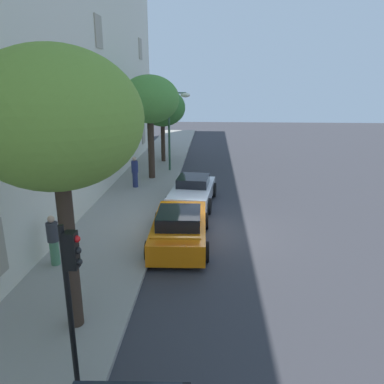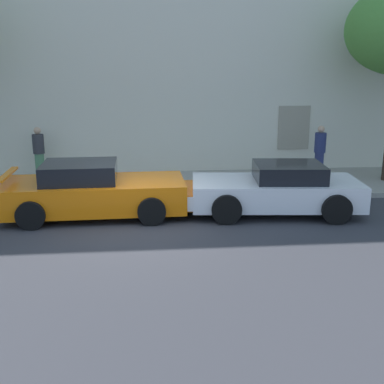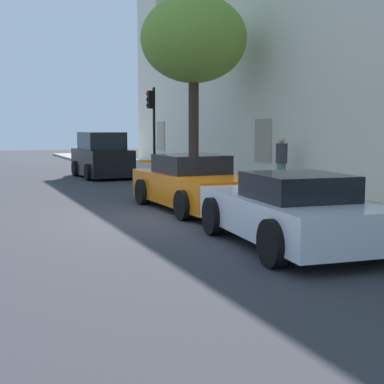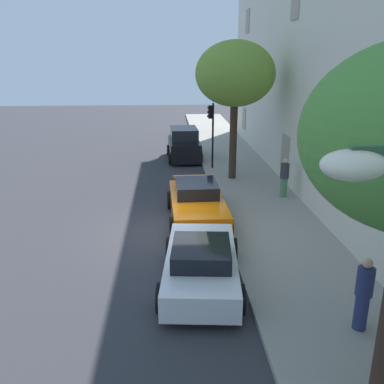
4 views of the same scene
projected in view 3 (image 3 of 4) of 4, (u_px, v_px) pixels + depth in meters
name	position (u px, v px, depth m)	size (l,w,h in m)	color
ground_plane	(173.00, 218.00, 12.63)	(80.00, 80.00, 0.00)	#333338
sidewalk	(309.00, 206.00, 14.03)	(60.00, 3.55, 0.14)	gray
sportscar_red_lead	(199.00, 186.00, 13.78)	(4.94, 2.20, 1.36)	orange
sportscar_yellow_flank	(284.00, 211.00, 9.77)	(4.75, 2.35, 1.29)	white
hatchback_parked	(102.00, 157.00, 22.74)	(3.70, 2.01, 1.86)	black
tree_far_end	(194.00, 40.00, 18.87)	(3.63, 3.63, 6.38)	#38281E
traffic_light	(152.00, 116.00, 20.70)	(0.22, 0.36, 3.39)	black
pedestrian_strolling	(281.00, 162.00, 17.29)	(0.45, 0.45, 1.65)	#4C7F59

